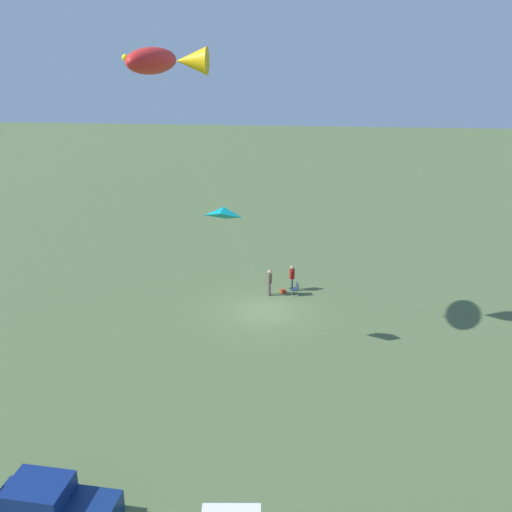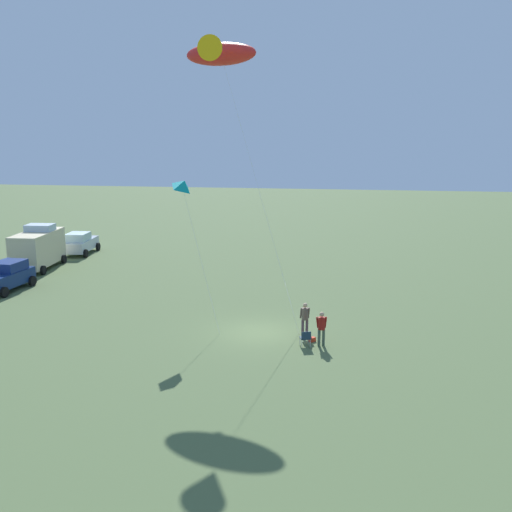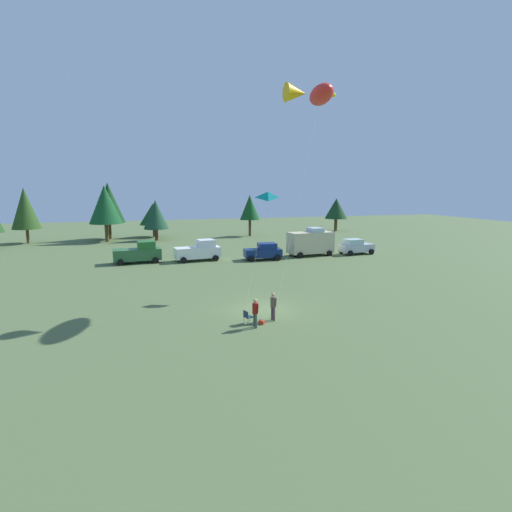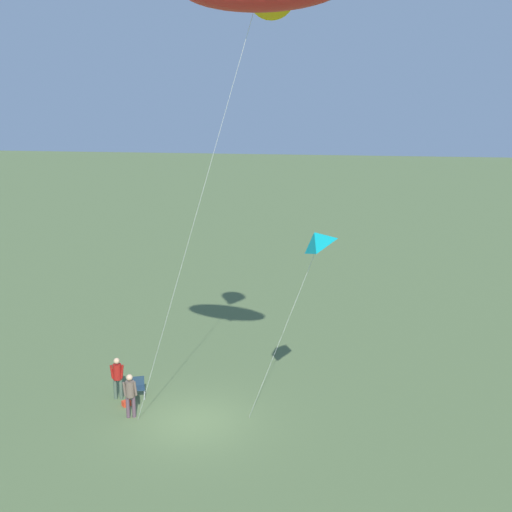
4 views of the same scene
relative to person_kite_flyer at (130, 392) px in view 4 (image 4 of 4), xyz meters
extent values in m
plane|color=#51653B|center=(0.09, 2.39, -1.02)|extent=(160.00, 160.00, 0.00)
cylinder|color=#4E3A43|center=(-0.03, 0.11, -0.60)|extent=(0.14, 0.14, 0.85)
cylinder|color=#4E3A43|center=(0.02, -0.11, -0.60)|extent=(0.14, 0.14, 0.85)
cylinder|color=brown|center=(0.00, 0.00, 0.14)|extent=(0.41, 0.41, 0.62)
sphere|color=tan|center=(0.00, 0.00, 0.60)|extent=(0.24, 0.24, 0.24)
cylinder|color=brown|center=(0.01, 0.21, 0.17)|extent=(0.12, 0.15, 0.56)
cylinder|color=brown|center=(0.10, -0.18, 0.17)|extent=(0.12, 0.14, 0.55)
cube|color=#1C3042|center=(-1.60, -0.14, -0.60)|extent=(0.61, 0.61, 0.04)
cube|color=#1C3042|center=(-1.81, -0.21, -0.40)|extent=(0.19, 0.47, 0.40)
cylinder|color=#A5A8AD|center=(-1.46, 0.13, -0.81)|extent=(0.03, 0.03, 0.42)
cylinder|color=#A5A8AD|center=(-1.33, -0.27, -0.81)|extent=(0.03, 0.03, 0.42)
cylinder|color=#A5A8AD|center=(-1.86, -0.01, -0.81)|extent=(0.03, 0.03, 0.42)
cylinder|color=#A5A8AD|center=(-1.73, -0.41, -0.81)|extent=(0.03, 0.03, 0.42)
cylinder|color=#405141|center=(-1.45, -0.82, -0.60)|extent=(0.14, 0.14, 0.85)
cylinder|color=#405141|center=(-1.41, -1.03, -0.60)|extent=(0.14, 0.14, 0.85)
cylinder|color=maroon|center=(-1.43, -0.92, 0.14)|extent=(0.39, 0.39, 0.62)
sphere|color=tan|center=(-1.43, -0.92, 0.60)|extent=(0.24, 0.24, 0.24)
cylinder|color=maroon|center=(-1.40, -0.72, 0.17)|extent=(0.11, 0.16, 0.56)
cylinder|color=maroon|center=(-1.33, -1.11, 0.17)|extent=(0.11, 0.15, 0.56)
cube|color=red|center=(-0.88, -0.44, -0.91)|extent=(0.38, 0.38, 0.22)
cylinder|color=silver|center=(2.81, 2.88, 6.33)|extent=(5.33, 5.18, 14.69)
cylinder|color=#4C3823|center=(0.16, 0.30, -1.02)|extent=(0.04, 0.04, 0.01)
pyramid|color=#0A9498|center=(1.88, 6.76, 6.50)|extent=(1.51, 1.14, 0.83)
cylinder|color=silver|center=(0.71, 5.64, 2.63)|extent=(2.38, 2.48, 7.31)
cylinder|color=#4C3823|center=(-0.47, 4.41, -1.02)|extent=(0.04, 0.04, 0.01)
camera|label=1|loc=(-2.34, 35.54, 14.83)|focal=42.00mm
camera|label=2|loc=(-29.57, -2.10, 9.37)|focal=42.00mm
camera|label=3|loc=(-7.82, -22.24, 7.00)|focal=28.00mm
camera|label=4|loc=(23.58, 7.34, 11.86)|focal=50.00mm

